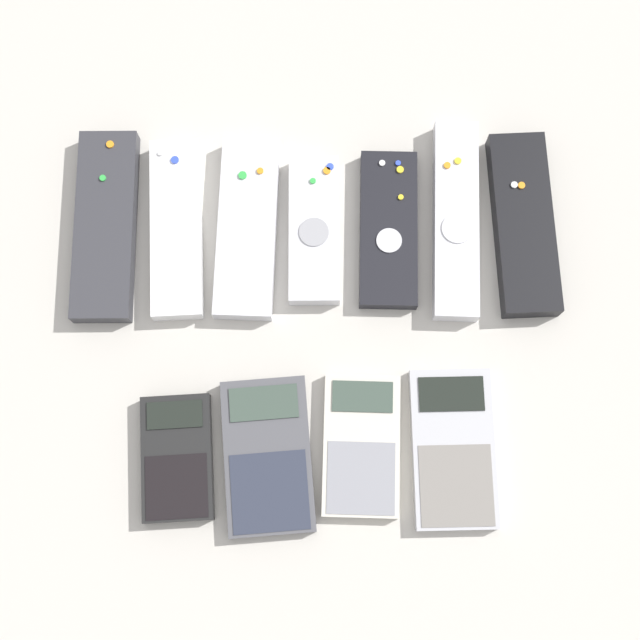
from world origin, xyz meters
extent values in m
plane|color=beige|center=(0.00, 0.00, 0.00)|extent=(3.00, 3.00, 0.00)
cube|color=#333338|center=(-0.21, 0.13, 0.01)|extent=(0.06, 0.20, 0.02)
cylinder|color=orange|center=(-0.21, 0.22, 0.02)|extent=(0.01, 0.01, 0.00)
cylinder|color=green|center=(-0.22, 0.18, 0.02)|extent=(0.01, 0.01, 0.00)
cube|color=white|center=(-0.14, 0.13, 0.01)|extent=(0.06, 0.19, 0.02)
cylinder|color=blue|center=(-0.14, 0.20, 0.02)|extent=(0.01, 0.01, 0.00)
cylinder|color=silver|center=(-0.16, 0.21, 0.02)|extent=(0.01, 0.01, 0.00)
cube|color=silver|center=(-0.07, 0.13, 0.01)|extent=(0.07, 0.19, 0.02)
cylinder|color=orange|center=(-0.05, 0.18, 0.02)|extent=(0.01, 0.01, 0.00)
cylinder|color=green|center=(-0.07, 0.18, 0.02)|extent=(0.01, 0.01, 0.00)
cube|color=silver|center=(0.00, 0.12, 0.01)|extent=(0.05, 0.16, 0.02)
cylinder|color=#99999E|center=(0.00, 0.12, 0.02)|extent=(0.03, 0.03, 0.00)
cylinder|color=green|center=(0.00, 0.17, 0.02)|extent=(0.01, 0.01, 0.00)
cylinder|color=blue|center=(0.02, 0.19, 0.02)|extent=(0.01, 0.01, 0.00)
cylinder|color=orange|center=(0.01, 0.18, 0.02)|extent=(0.01, 0.01, 0.00)
cube|color=black|center=(0.08, 0.12, 0.01)|extent=(0.07, 0.17, 0.02)
cylinder|color=silver|center=(0.08, 0.11, 0.02)|extent=(0.03, 0.03, 0.00)
cylinder|color=silver|center=(0.07, 0.19, 0.02)|extent=(0.01, 0.01, 0.00)
cylinder|color=yellow|center=(0.09, 0.18, 0.02)|extent=(0.01, 0.01, 0.00)
cylinder|color=blue|center=(0.09, 0.19, 0.02)|extent=(0.01, 0.01, 0.00)
cylinder|color=yellow|center=(0.09, 0.15, 0.02)|extent=(0.01, 0.01, 0.00)
cube|color=silver|center=(0.15, 0.13, 0.01)|extent=(0.06, 0.21, 0.02)
cylinder|color=silver|center=(0.15, 0.12, 0.02)|extent=(0.03, 0.03, 0.00)
cylinder|color=orange|center=(0.14, 0.19, 0.02)|extent=(0.01, 0.01, 0.00)
cylinder|color=yellow|center=(0.15, 0.19, 0.02)|extent=(0.01, 0.01, 0.00)
cube|color=black|center=(0.21, 0.12, 0.01)|extent=(0.06, 0.19, 0.02)
cylinder|color=silver|center=(0.21, 0.16, 0.03)|extent=(0.01, 0.01, 0.00)
cylinder|color=orange|center=(0.21, 0.16, 0.03)|extent=(0.01, 0.01, 0.00)
cube|color=black|center=(-0.14, -0.11, 0.01)|extent=(0.07, 0.12, 0.02)
cube|color=black|center=(-0.14, -0.06, 0.02)|extent=(0.05, 0.03, 0.00)
cube|color=black|center=(-0.14, -0.13, 0.02)|extent=(0.06, 0.06, 0.00)
cube|color=#4C4C51|center=(-0.05, -0.11, 0.01)|extent=(0.09, 0.15, 0.02)
cube|color=#38473D|center=(-0.05, -0.05, 0.02)|extent=(0.07, 0.04, 0.00)
cube|color=#2A2F3F|center=(-0.05, -0.14, 0.02)|extent=(0.08, 0.08, 0.00)
cube|color=beige|center=(0.04, -0.10, 0.01)|extent=(0.08, 0.14, 0.01)
cube|color=#38473D|center=(0.04, -0.05, 0.02)|extent=(0.06, 0.03, 0.00)
cube|color=gray|center=(0.04, -0.13, 0.01)|extent=(0.07, 0.07, 0.00)
cube|color=#B2B2B7|center=(0.13, -0.10, 0.01)|extent=(0.08, 0.15, 0.02)
cube|color=black|center=(0.13, -0.05, 0.02)|extent=(0.06, 0.03, 0.00)
cube|color=gray|center=(0.13, -0.14, 0.02)|extent=(0.07, 0.08, 0.00)
camera|label=1|loc=(0.00, -0.17, 0.88)|focal=50.00mm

